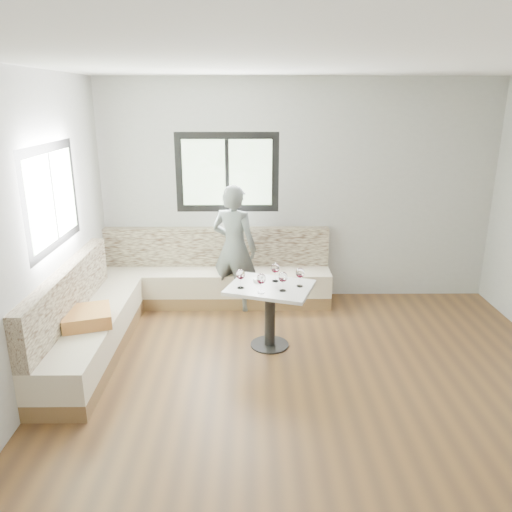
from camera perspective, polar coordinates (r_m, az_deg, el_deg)
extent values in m
cube|color=brown|center=(4.61, 7.30, -16.09)|extent=(5.00, 5.00, 0.01)
cube|color=white|center=(3.85, 9.03, 21.16)|extent=(5.00, 5.00, 0.01)
cube|color=#B7B7B2|center=(6.43, 4.84, 7.29)|extent=(5.00, 0.01, 2.80)
cube|color=#B7B7B2|center=(1.83, 20.33, -22.59)|extent=(5.00, 0.01, 2.80)
cube|color=#B7B7B2|center=(4.40, -26.15, 0.62)|extent=(0.01, 5.00, 2.80)
cube|color=black|center=(6.35, -3.31, 9.49)|extent=(1.30, 0.02, 1.00)
cube|color=black|center=(5.14, -22.27, 6.25)|extent=(0.02, 1.30, 1.00)
cube|color=brown|center=(6.52, -4.49, -4.66)|extent=(2.90, 0.55, 0.16)
cube|color=beige|center=(6.44, -4.54, -2.81)|extent=(2.90, 0.55, 0.29)
cube|color=beige|center=(6.51, -4.51, 1.09)|extent=(2.90, 0.14, 0.50)
cube|color=brown|center=(5.48, -18.01, -10.07)|extent=(0.55, 2.25, 0.16)
cube|color=beige|center=(5.39, -18.24, -7.95)|extent=(0.55, 2.25, 0.29)
cube|color=beige|center=(5.30, -20.77, -3.98)|extent=(0.14, 2.25, 0.50)
cube|color=gold|center=(5.15, -18.77, -6.62)|extent=(0.57, 0.57, 0.13)
cylinder|color=black|center=(5.46, 1.57, -10.09)|extent=(0.41, 0.41, 0.02)
cylinder|color=black|center=(5.32, 1.60, -7.07)|extent=(0.11, 0.11, 0.65)
cube|color=white|center=(5.19, 1.63, -3.62)|extent=(1.00, 0.89, 0.04)
imported|color=#565D5B|center=(6.12, -2.48, 0.91)|extent=(0.68, 0.58, 1.58)
cylinder|color=white|center=(5.29, 0.14, -2.76)|extent=(0.09, 0.09, 0.03)
sphere|color=black|center=(5.29, 0.28, -2.63)|extent=(0.02, 0.02, 0.02)
sphere|color=black|center=(5.29, 0.03, -2.64)|extent=(0.02, 0.02, 0.02)
sphere|color=black|center=(5.27, 0.16, -2.71)|extent=(0.02, 0.02, 0.02)
cylinder|color=white|center=(5.12, -1.76, -3.64)|extent=(0.07, 0.07, 0.01)
cylinder|color=white|center=(5.10, -1.77, -3.15)|extent=(0.01, 0.01, 0.09)
ellipsoid|color=white|center=(5.07, -1.78, -2.11)|extent=(0.09, 0.09, 0.11)
cylinder|color=#4D0414|center=(5.08, -1.78, -2.40)|extent=(0.06, 0.06, 0.02)
cylinder|color=white|center=(5.00, 0.59, -4.18)|extent=(0.07, 0.07, 0.01)
cylinder|color=white|center=(4.98, 0.60, -3.68)|extent=(0.01, 0.01, 0.09)
ellipsoid|color=white|center=(4.95, 0.60, -2.62)|extent=(0.09, 0.09, 0.11)
cylinder|color=#4D0414|center=(4.96, 0.60, -2.91)|extent=(0.06, 0.06, 0.02)
cylinder|color=white|center=(5.05, 3.08, -3.96)|extent=(0.07, 0.07, 0.01)
cylinder|color=white|center=(5.04, 3.09, -3.47)|extent=(0.01, 0.01, 0.09)
ellipsoid|color=white|center=(5.00, 3.10, -2.42)|extent=(0.09, 0.09, 0.11)
cylinder|color=#4D0414|center=(5.01, 3.10, -2.70)|extent=(0.06, 0.06, 0.02)
cylinder|color=white|center=(5.31, 2.20, -2.87)|extent=(0.07, 0.07, 0.01)
cylinder|color=white|center=(5.29, 2.21, -2.39)|extent=(0.01, 0.01, 0.09)
ellipsoid|color=white|center=(5.26, 2.22, -1.39)|extent=(0.09, 0.09, 0.11)
cylinder|color=#4D0414|center=(5.27, 2.22, -1.66)|extent=(0.06, 0.06, 0.02)
cylinder|color=white|center=(5.18, 5.02, -3.44)|extent=(0.07, 0.07, 0.01)
cylinder|color=white|center=(5.17, 5.03, -2.96)|extent=(0.01, 0.01, 0.09)
ellipsoid|color=white|center=(5.13, 5.06, -1.93)|extent=(0.09, 0.09, 0.11)
cylinder|color=#4D0414|center=(5.14, 5.05, -2.21)|extent=(0.06, 0.06, 0.02)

